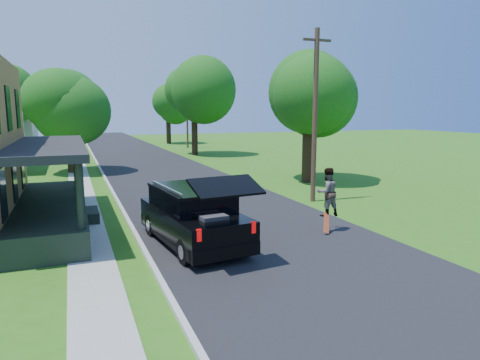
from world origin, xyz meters
name	(u,v)px	position (x,y,z in m)	size (l,w,h in m)	color
ground	(281,249)	(0.00, 0.00, 0.00)	(140.00, 140.00, 0.00)	#2A6614
street	(159,170)	(0.00, 20.00, 0.00)	(8.00, 120.00, 0.02)	black
curb	(102,173)	(-4.05, 20.00, 0.00)	(0.15, 120.00, 0.12)	#ACABA6
sidewalk	(78,174)	(-5.60, 20.00, 0.00)	(1.30, 120.00, 0.03)	gray
black_suv	(193,216)	(-2.42, 1.50, 0.96)	(2.63, 5.59, 2.51)	black
skateboarder	(327,192)	(2.50, 1.31, 1.44)	(0.86, 0.67, 1.76)	black
skateboard	(326,223)	(2.28, 0.96, 0.38)	(0.44, 0.43, 0.70)	#9E320D
tree_left_mid	(67,101)	(-6.05, 20.84, 5.02)	(6.95, 6.75, 8.05)	black
tree_left_far	(10,92)	(-11.04, 34.50, 6.07)	(6.14, 6.04, 9.32)	black
tree_right_near	(308,95)	(7.33, 11.05, 5.28)	(6.45, 5.98, 7.94)	black
tree_right_mid	(193,85)	(5.49, 29.83, 6.82)	(7.23, 6.99, 10.19)	black
tree_right_far	(167,103)	(6.33, 45.81, 5.45)	(5.69, 5.45, 8.34)	black
utility_pole_near	(315,114)	(4.78, 6.00, 4.15)	(1.42, 0.24, 8.06)	#42291E
utility_pole_far	(187,114)	(7.00, 38.18, 4.03)	(1.43, 0.35, 7.80)	#42291E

